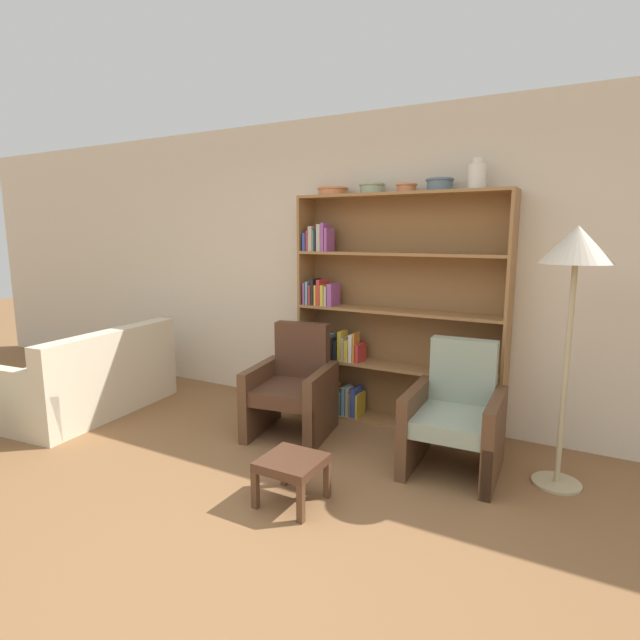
# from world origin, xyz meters

# --- Properties ---
(ground_plane) EXTENTS (24.00, 24.00, 0.00)m
(ground_plane) POSITION_xyz_m (0.00, 0.00, 0.00)
(ground_plane) COLOR brown
(wall_back) EXTENTS (12.00, 0.06, 2.75)m
(wall_back) POSITION_xyz_m (0.00, 2.38, 1.38)
(wall_back) COLOR beige
(wall_back) RESTS_ON ground
(bookshelf) EXTENTS (1.85, 0.30, 2.03)m
(bookshelf) POSITION_xyz_m (-0.06, 2.21, 0.94)
(bookshelf) COLOR olive
(bookshelf) RESTS_ON ground
(bowl_sage) EXTENTS (0.28, 0.28, 0.07)m
(bowl_sage) POSITION_xyz_m (-0.53, 2.19, 2.07)
(bowl_sage) COLOR #C67547
(bowl_sage) RESTS_ON bookshelf
(bowl_olive) EXTENTS (0.23, 0.23, 0.09)m
(bowl_olive) POSITION_xyz_m (-0.15, 2.19, 2.08)
(bowl_olive) COLOR gray
(bowl_olive) RESTS_ON bookshelf
(bowl_brass) EXTENTS (0.18, 0.18, 0.07)m
(bowl_brass) POSITION_xyz_m (0.16, 2.19, 2.07)
(bowl_brass) COLOR #C67547
(bowl_brass) RESTS_ON bookshelf
(bowl_terracotta) EXTENTS (0.23, 0.23, 0.10)m
(bowl_terracotta) POSITION_xyz_m (0.43, 2.19, 2.08)
(bowl_terracotta) COLOR slate
(bowl_terracotta) RESTS_ON bookshelf
(vase_tall) EXTENTS (0.14, 0.14, 0.24)m
(vase_tall) POSITION_xyz_m (0.72, 2.19, 2.13)
(vase_tall) COLOR silver
(vase_tall) RESTS_ON bookshelf
(couch) EXTENTS (1.10, 1.64, 0.81)m
(couch) POSITION_xyz_m (-2.60, 1.07, 0.29)
(couch) COLOR beige
(couch) RESTS_ON ground
(armchair_leather) EXTENTS (0.75, 0.78, 0.92)m
(armchair_leather) POSITION_xyz_m (-0.59, 1.58, 0.39)
(armchair_leather) COLOR brown
(armchair_leather) RESTS_ON ground
(armchair_cushioned) EXTENTS (0.67, 0.71, 0.92)m
(armchair_cushioned) POSITION_xyz_m (0.79, 1.59, 0.39)
(armchair_cushioned) COLOR brown
(armchair_cushioned) RESTS_ON ground
(floor_lamp) EXTENTS (0.44, 0.44, 1.74)m
(floor_lamp) POSITION_xyz_m (1.47, 1.68, 1.53)
(floor_lamp) COLOR tan
(floor_lamp) RESTS_ON ground
(footstool) EXTENTS (0.37, 0.37, 0.30)m
(footstool) POSITION_xyz_m (0.01, 0.60, 0.25)
(footstool) COLOR brown
(footstool) RESTS_ON ground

